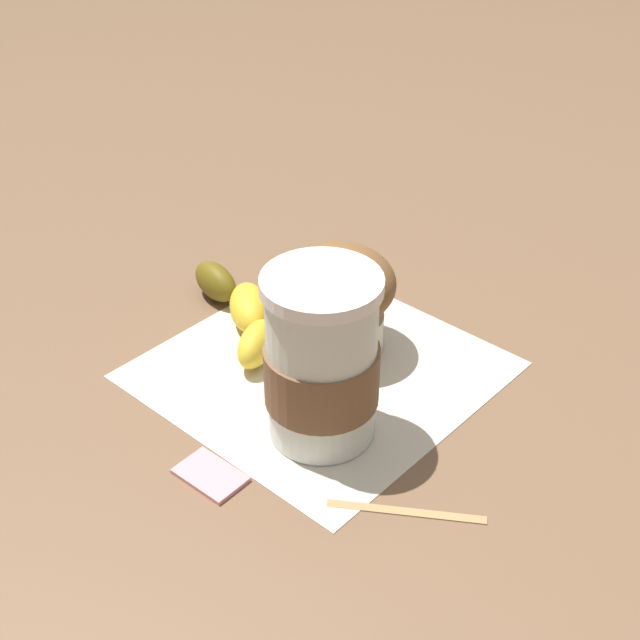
{
  "coord_description": "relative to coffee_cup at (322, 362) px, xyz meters",
  "views": [
    {
      "loc": [
        -0.42,
        0.4,
        0.46
      ],
      "look_at": [
        0.0,
        0.0,
        0.05
      ],
      "focal_mm": 50.0,
      "sensor_mm": 36.0,
      "label": 1
    }
  ],
  "objects": [
    {
      "name": "sugar_packet",
      "position": [
        0.02,
        0.09,
        -0.06
      ],
      "size": [
        0.05,
        0.04,
        0.01
      ],
      "primitive_type": "cube",
      "rotation": [
        0.0,
        0.0,
        3.25
      ],
      "color": "pink",
      "rests_on": "ground_plane"
    },
    {
      "name": "banana",
      "position": [
        0.15,
        -0.04,
        -0.05
      ],
      "size": [
        0.15,
        0.09,
        0.03
      ],
      "color": "gold",
      "rests_on": "paper_napkin"
    },
    {
      "name": "ground_plane",
      "position": [
        0.06,
        -0.05,
        -0.07
      ],
      "size": [
        3.0,
        3.0,
        0.0
      ],
      "primitive_type": "plane",
      "color": "brown"
    },
    {
      "name": "wooden_stirrer",
      "position": [
        -0.1,
        0.02,
        -0.07
      ],
      "size": [
        0.09,
        0.07,
        0.0
      ],
      "primitive_type": "cube",
      "rotation": [
        0.0,
        0.0,
        3.8
      ],
      "color": "tan",
      "rests_on": "ground_plane"
    },
    {
      "name": "paper_napkin",
      "position": [
        0.06,
        -0.05,
        -0.07
      ],
      "size": [
        0.27,
        0.27,
        0.0
      ],
      "primitive_type": "cube",
      "rotation": [
        0.0,
        0.0,
        0.08
      ],
      "color": "beige",
      "rests_on": "ground_plane"
    },
    {
      "name": "muffin",
      "position": [
        0.07,
        -0.09,
        -0.01
      ],
      "size": [
        0.09,
        0.09,
        0.09
      ],
      "color": "white",
      "rests_on": "paper_napkin"
    },
    {
      "name": "coffee_cup",
      "position": [
        0.0,
        0.0,
        0.0
      ],
      "size": [
        0.09,
        0.09,
        0.14
      ],
      "color": "silver",
      "rests_on": "paper_napkin"
    }
  ]
}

